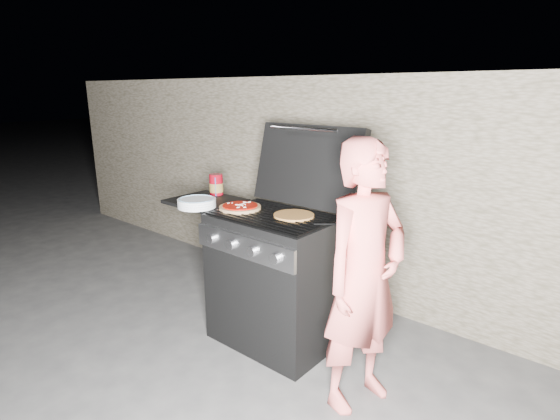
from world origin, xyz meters
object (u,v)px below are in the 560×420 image
Objects in this scene: gas_grill at (248,270)px; pizza_topped at (240,207)px; person at (364,277)px; sauce_jar at (216,184)px.

gas_grill is 4.75× the size of pizza_topped.
person reaches higher than pizza_topped.
person is (1.01, -0.10, -0.19)m from pizza_topped.
person is (1.00, -0.14, 0.28)m from gas_grill.
person is at bearing -8.22° from gas_grill.
pizza_topped is 1.04m from person.
person is at bearing -11.81° from sauce_jar.
pizza_topped reaches higher than gas_grill.
pizza_topped is at bearing -24.14° from sauce_jar.
pizza_topped is at bearing -108.94° from gas_grill.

